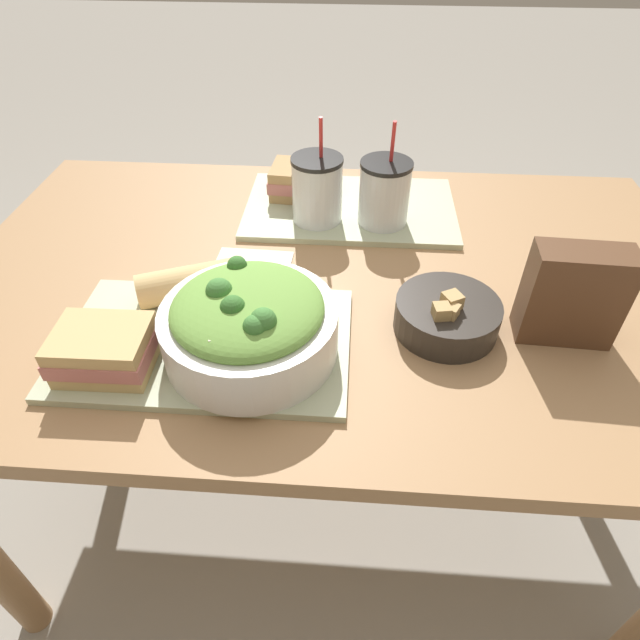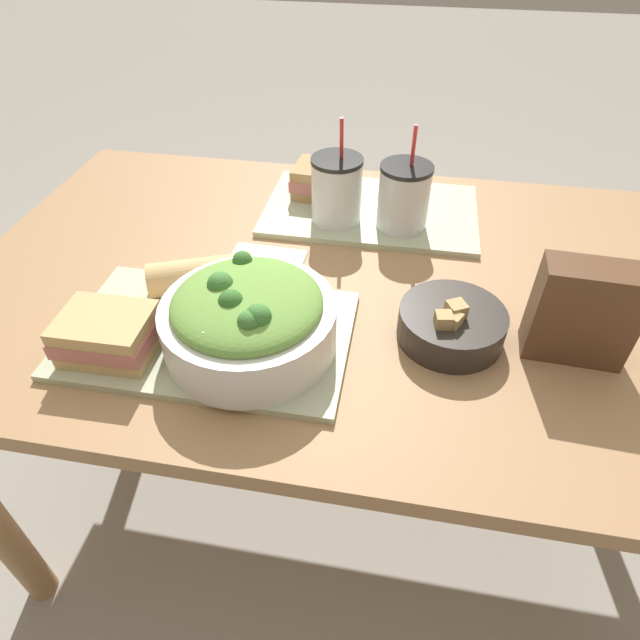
# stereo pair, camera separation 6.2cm
# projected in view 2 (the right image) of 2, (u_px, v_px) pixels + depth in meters

# --- Properties ---
(ground_plane) EXTENTS (12.00, 12.00, 0.00)m
(ground_plane) POSITION_uv_depth(u_px,v_px,m) (334.00, 490.00, 1.41)
(ground_plane) COLOR gray
(dining_table) EXTENTS (1.35, 0.85, 0.70)m
(dining_table) POSITION_uv_depth(u_px,v_px,m) (339.00, 315.00, 1.01)
(dining_table) COLOR #A37A51
(dining_table) RESTS_ON ground_plane
(tray_near) EXTENTS (0.43, 0.27, 0.01)m
(tray_near) POSITION_uv_depth(u_px,v_px,m) (209.00, 334.00, 0.82)
(tray_near) COLOR #B2BC99
(tray_near) RESTS_ON dining_table
(tray_far) EXTENTS (0.43, 0.27, 0.01)m
(tray_far) POSITION_uv_depth(u_px,v_px,m) (371.00, 210.00, 1.11)
(tray_far) COLOR #B2BC99
(tray_far) RESTS_ON dining_table
(salad_bowl) EXTENTS (0.25, 0.25, 0.12)m
(salad_bowl) POSITION_uv_depth(u_px,v_px,m) (248.00, 318.00, 0.76)
(salad_bowl) COLOR white
(salad_bowl) RESTS_ON tray_near
(soup_bowl) EXTENTS (0.16, 0.16, 0.07)m
(soup_bowl) POSITION_uv_depth(u_px,v_px,m) (451.00, 324.00, 0.81)
(soup_bowl) COLOR #2D2823
(soup_bowl) RESTS_ON dining_table
(sandwich_near) EXTENTS (0.14, 0.11, 0.06)m
(sandwich_near) POSITION_uv_depth(u_px,v_px,m) (108.00, 334.00, 0.77)
(sandwich_near) COLOR tan
(sandwich_near) RESTS_ON tray_near
(baguette_near) EXTENTS (0.18, 0.12, 0.06)m
(baguette_near) POSITION_uv_depth(u_px,v_px,m) (203.00, 274.00, 0.88)
(baguette_near) COLOR tan
(baguette_near) RESTS_ON tray_near
(sandwich_far) EXTENTS (0.14, 0.11, 0.06)m
(sandwich_far) POSITION_uv_depth(u_px,v_px,m) (325.00, 180.00, 1.13)
(sandwich_far) COLOR tan
(sandwich_far) RESTS_ON tray_far
(drink_cup_dark) EXTENTS (0.10, 0.10, 0.21)m
(drink_cup_dark) POSITION_uv_depth(u_px,v_px,m) (336.00, 192.00, 1.03)
(drink_cup_dark) COLOR silver
(drink_cup_dark) RESTS_ON tray_far
(drink_cup_red) EXTENTS (0.10, 0.10, 0.20)m
(drink_cup_red) POSITION_uv_depth(u_px,v_px,m) (404.00, 198.00, 1.02)
(drink_cup_red) COLOR silver
(drink_cup_red) RESTS_ON tray_far
(chip_bag) EXTENTS (0.14, 0.07, 0.15)m
(chip_bag) POSITION_uv_depth(u_px,v_px,m) (583.00, 313.00, 0.75)
(chip_bag) COLOR brown
(chip_bag) RESTS_ON dining_table
(napkin_folded) EXTENTS (0.14, 0.10, 0.00)m
(napkin_folded) POSITION_uv_depth(u_px,v_px,m) (265.00, 261.00, 0.98)
(napkin_folded) COLOR silver
(napkin_folded) RESTS_ON dining_table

